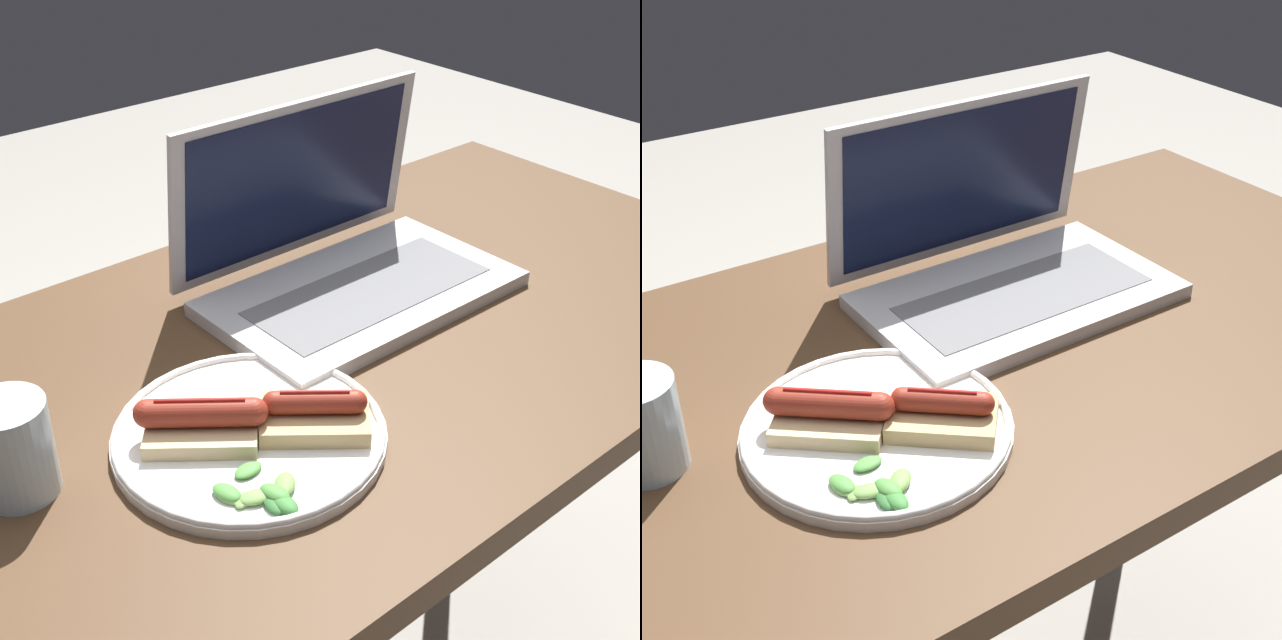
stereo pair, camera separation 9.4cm
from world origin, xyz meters
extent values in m
cube|color=#4C331E|center=(0.00, 0.00, 0.74)|extent=(1.28, 0.65, 0.04)
cylinder|color=#4C331E|center=(0.57, 0.25, 0.36)|extent=(0.05, 0.05, 0.72)
cube|color=#B7B7BC|center=(0.11, 0.04, 0.77)|extent=(0.38, 0.22, 0.02)
cube|color=slate|center=(0.11, 0.03, 0.77)|extent=(0.31, 0.12, 0.00)
cube|color=#B7B7BC|center=(0.11, 0.17, 0.88)|extent=(0.38, 0.03, 0.21)
cube|color=#0C1433|center=(0.11, 0.16, 0.88)|extent=(0.34, 0.03, 0.18)
cylinder|color=white|center=(-0.16, -0.09, 0.76)|extent=(0.27, 0.27, 0.01)
torus|color=white|center=(-0.16, -0.09, 0.77)|extent=(0.27, 0.27, 0.01)
cube|color=tan|center=(-0.11, -0.12, 0.78)|extent=(0.13, 0.12, 0.02)
cylinder|color=maroon|center=(-0.11, -0.12, 0.80)|extent=(0.08, 0.07, 0.02)
sphere|color=maroon|center=(-0.14, -0.10, 0.80)|extent=(0.02, 0.02, 0.02)
sphere|color=maroon|center=(-0.08, -0.15, 0.80)|extent=(0.02, 0.02, 0.02)
cylinder|color=red|center=(-0.11, -0.12, 0.81)|extent=(0.05, 0.05, 0.00)
cube|color=#D6B784|center=(-0.20, -0.07, 0.77)|extent=(0.13, 0.12, 0.02)
cylinder|color=maroon|center=(-0.20, -0.07, 0.80)|extent=(0.10, 0.08, 0.03)
sphere|color=maroon|center=(-0.24, -0.03, 0.80)|extent=(0.03, 0.03, 0.03)
sphere|color=maroon|center=(-0.16, -0.10, 0.80)|extent=(0.03, 0.03, 0.03)
cylinder|color=red|center=(-0.20, -0.07, 0.81)|extent=(0.07, 0.06, 0.01)
ellipsoid|color=#387A33|center=(-0.20, -0.19, 0.77)|extent=(0.02, 0.03, 0.01)
ellipsoid|color=#4C8E3D|center=(-0.23, -0.15, 0.77)|extent=(0.02, 0.03, 0.01)
ellipsoid|color=#4C8E3D|center=(-0.20, -0.13, 0.77)|extent=(0.03, 0.02, 0.01)
ellipsoid|color=#4C8E3D|center=(-0.20, -0.18, 0.77)|extent=(0.02, 0.03, 0.01)
ellipsoid|color=#2D662D|center=(-0.21, -0.19, 0.77)|extent=(0.02, 0.03, 0.01)
ellipsoid|color=#709E4C|center=(-0.22, -0.17, 0.77)|extent=(0.03, 0.03, 0.01)
ellipsoid|color=#709E4C|center=(-0.23, -0.16, 0.77)|extent=(0.03, 0.02, 0.01)
ellipsoid|color=#709E4C|center=(-0.19, -0.17, 0.77)|extent=(0.04, 0.04, 0.01)
ellipsoid|color=#709E4C|center=(-0.23, -0.15, 0.77)|extent=(0.03, 0.03, 0.01)
cylinder|color=silver|center=(-0.36, -0.01, 0.80)|extent=(0.07, 0.07, 0.10)
camera|label=1|loc=(-0.55, -0.65, 1.31)|focal=50.00mm
camera|label=2|loc=(-0.48, -0.71, 1.31)|focal=50.00mm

